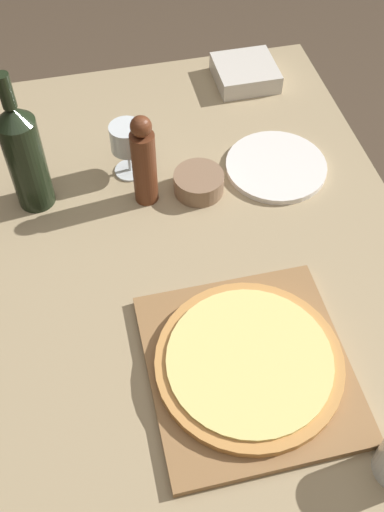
% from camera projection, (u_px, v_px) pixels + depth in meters
% --- Properties ---
extents(ground_plane, '(12.00, 12.00, 0.00)m').
position_uv_depth(ground_plane, '(201.00, 436.00, 1.74)').
color(ground_plane, '#4C3D2D').
extents(dining_table, '(0.94, 1.57, 0.72)m').
position_uv_depth(dining_table, '(205.00, 319.00, 1.23)').
color(dining_table, '#9E8966').
rests_on(dining_table, ground_plane).
extents(cutting_board, '(0.35, 0.37, 0.02)m').
position_uv_depth(cutting_board, '(248.00, 367.00, 1.07)').
color(cutting_board, olive).
rests_on(cutting_board, dining_table).
extents(pizza, '(0.33, 0.33, 0.02)m').
position_uv_depth(pizza, '(249.00, 362.00, 1.05)').
color(pizza, '#C68947').
rests_on(pizza, cutting_board).
extents(wine_bottle, '(0.08, 0.08, 0.33)m').
position_uv_depth(wine_bottle, '(25.00, 155.00, 1.22)').
color(wine_bottle, black).
rests_on(wine_bottle, dining_table).
extents(pepper_mill, '(0.05, 0.05, 0.22)m').
position_uv_depth(pepper_mill, '(144.00, 162.00, 1.25)').
color(pepper_mill, '#5B2D19').
rests_on(pepper_mill, dining_table).
extents(wine_glass, '(0.08, 0.08, 0.13)m').
position_uv_depth(wine_glass, '(127.00, 140.00, 1.31)').
color(wine_glass, silver).
rests_on(wine_glass, dining_table).
extents(small_bowl, '(0.11, 0.11, 0.05)m').
position_uv_depth(small_bowl, '(199.00, 183.00, 1.33)').
color(small_bowl, '#84664C').
rests_on(small_bowl, dining_table).
extents(dinner_plate, '(0.23, 0.23, 0.01)m').
position_uv_depth(dinner_plate, '(276.00, 166.00, 1.39)').
color(dinner_plate, white).
rests_on(dinner_plate, dining_table).
extents(food_container, '(0.16, 0.15, 0.05)m').
position_uv_depth(food_container, '(245.00, 73.00, 1.58)').
color(food_container, beige).
rests_on(food_container, dining_table).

